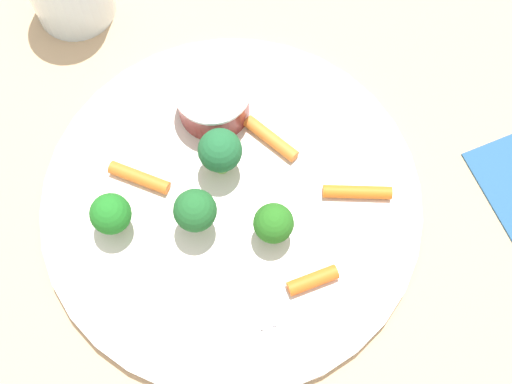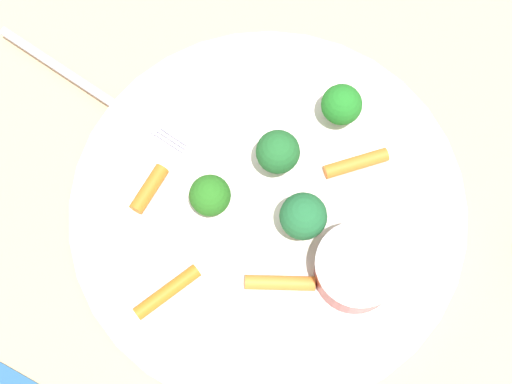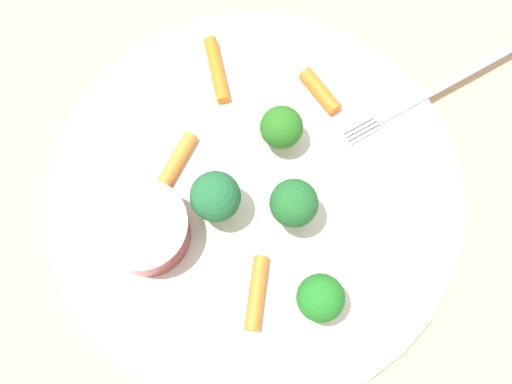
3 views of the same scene
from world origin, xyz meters
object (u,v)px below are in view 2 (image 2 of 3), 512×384
Objects in this scene: plate at (268,209)px; carrot_stick_1 at (149,189)px; sauce_cup at (356,269)px; fork at (94,91)px; broccoli_floret_3 at (278,153)px; carrot_stick_3 at (356,163)px; broccoli_floret_2 at (210,195)px; broccoli_floret_1 at (303,217)px; carrot_stick_2 at (280,283)px; broccoli_floret_0 at (341,105)px; carrot_stick_0 at (167,292)px.

carrot_stick_1 is at bearing 83.40° from plate.
sauce_cup is 0.39× the size of fork.
carrot_stick_3 is at bearing -87.85° from broccoli_floret_3.
broccoli_floret_2 is 1.02× the size of carrot_stick_1.
fork is (0.15, 0.21, -0.02)m from sauce_cup.
broccoli_floret_1 is 0.05m from carrot_stick_2.
carrot_stick_2 is at bearing 148.61° from carrot_stick_3.
broccoli_floret_1 reaches higher than broccoli_floret_2.
carrot_stick_2 is 0.22m from fork.
plate is 7.24× the size of broccoli_floret_0.
sauce_cup is at bearing -131.84° from broccoli_floret_1.
plate is 0.10m from broccoli_floret_0.
carrot_stick_1 is (0.06, 0.16, -0.01)m from sauce_cup.
carrot_stick_0 is (-0.05, 0.10, -0.03)m from broccoli_floret_1.
broccoli_floret_0 is at bearing 4.28° from sauce_cup.
broccoli_floret_3 reaches higher than fork.
broccoli_floret_1 is at bearing -123.95° from plate.
carrot_stick_3 is (0.04, -0.11, -0.02)m from broccoli_floret_2.
broccoli_floret_1 is (-0.09, 0.03, 0.00)m from broccoli_floret_0.
carrot_stick_3 is at bearing -39.39° from broccoli_floret_1.
plate is at bearing -90.42° from broccoli_floret_2.
broccoli_floret_3 is 0.96× the size of carrot_stick_3.
broccoli_floret_1 is 1.24× the size of carrot_stick_1.
broccoli_floret_1 is at bearing -123.75° from fork.
broccoli_floret_1 is 0.95× the size of carrot_stick_2.
carrot_stick_2 reaches higher than plate.
carrot_stick_2 is at bearing -84.28° from carrot_stick_0.
carrot_stick_2 reaches higher than fork.
carrot_stick_3 reaches higher than fork.
broccoli_floret_0 is 0.82× the size of carrot_stick_2.
broccoli_floret_0 is at bearing -18.57° from carrot_stick_2.
broccoli_floret_1 and broccoli_floret_3 have the same top height.
plate is at bearing 117.19° from carrot_stick_3.
broccoli_floret_2 is (0.05, 0.11, 0.01)m from sauce_cup.
sauce_cup is at bearing 177.85° from carrot_stick_3.
plate is 7.64× the size of broccoli_floret_2.
carrot_stick_1 is at bearing 76.71° from broccoli_floret_1.
sauce_cup is at bearing -145.51° from broccoli_floret_3.
broccoli_floret_3 is 0.94× the size of carrot_stick_2.
plate is at bearing 143.65° from broccoli_floret_0.
sauce_cup reaches higher than fork.
sauce_cup is 0.13m from broccoli_floret_0.
carrot_stick_2 is 0.12m from carrot_stick_3.
plate is 7.76× the size of carrot_stick_1.
carrot_stick_1 is (0.01, 0.05, -0.02)m from broccoli_floret_2.
carrot_stick_0 is 0.34× the size of fork.
broccoli_floret_2 is 0.05m from carrot_stick_1.
fork is (0.02, 0.20, -0.02)m from broccoli_floret_0.
broccoli_floret_1 is at bearing -159.11° from broccoli_floret_3.
broccoli_floret_0 is 0.83× the size of carrot_stick_3.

